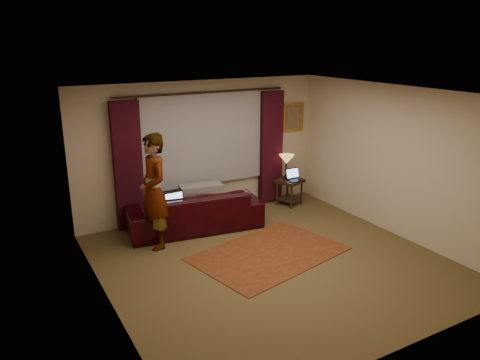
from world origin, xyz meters
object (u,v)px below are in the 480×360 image
object	(u,v)px
laptop_table	(296,175)
person	(154,192)
sofa	(194,203)
laptop_sofa	(177,202)
tiffany_lamp	(286,167)
end_table	(289,192)

from	to	relation	value
laptop_table	person	world-z (taller)	person
sofa	person	size ratio (longest dim) A/B	1.26
laptop_sofa	person	bearing A→B (deg)	-154.55
sofa	person	world-z (taller)	person
tiffany_lamp	person	distance (m)	3.19
laptop_sofa	end_table	world-z (taller)	laptop_sofa
laptop_sofa	end_table	bearing A→B (deg)	4.61
laptop_table	person	bearing A→B (deg)	-173.90
tiffany_lamp	person	xyz separation A→B (m)	(-3.10, -0.70, 0.17)
laptop_table	tiffany_lamp	bearing A→B (deg)	107.52
sofa	tiffany_lamp	size ratio (longest dim) A/B	4.81
sofa	person	distance (m)	1.05
sofa	laptop_sofa	xyz separation A→B (m)	(-0.36, -0.10, 0.13)
laptop_table	person	size ratio (longest dim) A/B	0.19
sofa	laptop_sofa	world-z (taller)	sofa
sofa	laptop_sofa	distance (m)	0.39
laptop_table	person	xyz separation A→B (m)	(-3.19, -0.47, 0.30)
tiffany_lamp	laptop_sofa	bearing A→B (deg)	-170.40
tiffany_lamp	laptop_table	distance (m)	0.28
sofa	laptop_table	world-z (taller)	sofa
person	end_table	bearing A→B (deg)	98.89
laptop_sofa	tiffany_lamp	size ratio (longest dim) A/B	0.79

